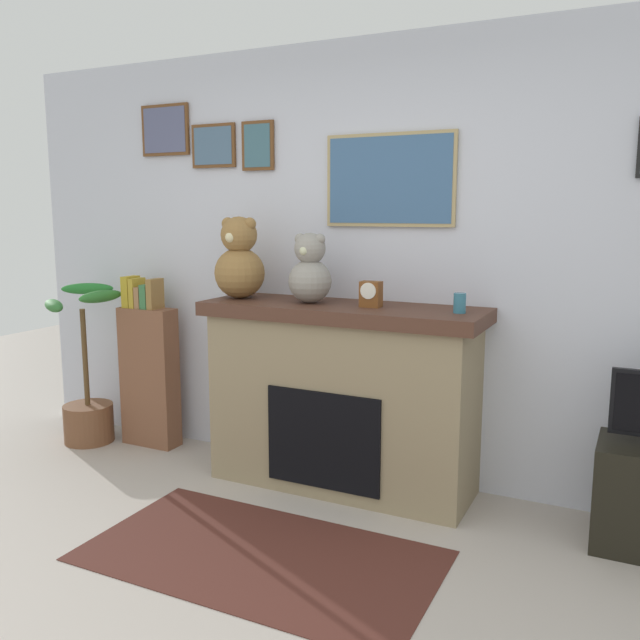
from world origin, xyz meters
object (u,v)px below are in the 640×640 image
(potted_plant, at_px, (87,395))
(mantel_clock, at_px, (371,294))
(bookshelf, at_px, (149,370))
(candle_jar, at_px, (460,303))
(fireplace, at_px, (342,396))
(teddy_bear_grey, at_px, (310,272))
(teddy_bear_cream, at_px, (239,262))

(potted_plant, height_order, mantel_clock, mantel_clock)
(bookshelf, bearing_deg, candle_jar, -2.00)
(bookshelf, relative_size, candle_jar, 11.13)
(mantel_clock, bearing_deg, candle_jar, 0.18)
(candle_jar, height_order, mantel_clock, mantel_clock)
(mantel_clock, bearing_deg, bookshelf, 177.35)
(fireplace, xyz_separation_m, mantel_clock, (0.18, -0.02, 0.61))
(fireplace, bearing_deg, potted_plant, -177.08)
(candle_jar, bearing_deg, mantel_clock, -179.82)
(bookshelf, bearing_deg, mantel_clock, -2.65)
(bookshelf, distance_m, candle_jar, 2.25)
(candle_jar, distance_m, teddy_bear_grey, 0.89)
(teddy_bear_cream, bearing_deg, potted_plant, -176.33)
(potted_plant, xyz_separation_m, candle_jar, (2.60, 0.08, 0.80))
(candle_jar, xyz_separation_m, mantel_clock, (-0.50, -0.00, 0.02))
(fireplace, height_order, potted_plant, potted_plant)
(potted_plant, height_order, teddy_bear_grey, teddy_bear_grey)
(bookshelf, relative_size, mantel_clock, 8.18)
(potted_plant, relative_size, teddy_bear_grey, 2.73)
(bookshelf, height_order, teddy_bear_cream, teddy_bear_cream)
(potted_plant, height_order, candle_jar, candle_jar)
(potted_plant, xyz_separation_m, mantel_clock, (2.10, 0.08, 0.82))
(potted_plant, bearing_deg, teddy_bear_cream, 3.67)
(teddy_bear_cream, xyz_separation_m, teddy_bear_grey, (0.48, 0.00, -0.04))
(candle_jar, bearing_deg, fireplace, 178.51)
(fireplace, height_order, candle_jar, candle_jar)
(potted_plant, bearing_deg, mantel_clock, 2.14)
(teddy_bear_grey, bearing_deg, teddy_bear_cream, -179.99)
(fireplace, xyz_separation_m, candle_jar, (0.68, -0.02, 0.59))
(bookshelf, height_order, candle_jar, candle_jar)
(mantel_clock, bearing_deg, teddy_bear_cream, 179.94)
(teddy_bear_grey, bearing_deg, mantel_clock, -0.16)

